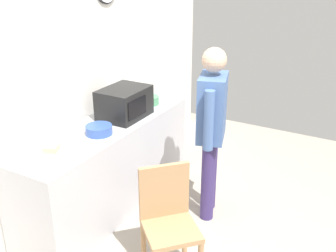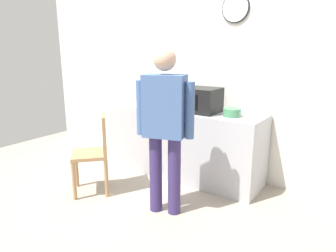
{
  "view_description": "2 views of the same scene",
  "coord_description": "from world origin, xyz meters",
  "px_view_note": "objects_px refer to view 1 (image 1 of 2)",
  "views": [
    {
      "loc": [
        -2.63,
        -1.05,
        2.39
      ],
      "look_at": [
        0.46,
        0.69,
        0.9
      ],
      "focal_mm": 42.78,
      "sensor_mm": 36.0,
      "label": 1
    },
    {
      "loc": [
        2.23,
        -2.09,
        1.67
      ],
      "look_at": [
        0.32,
        0.68,
        0.81
      ],
      "focal_mm": 32.59,
      "sensor_mm": 36.0,
      "label": 2
    }
  ],
  "objects_px": {
    "person_standing": "(211,123)",
    "wooden_chair": "(168,219)",
    "sandwich_plate": "(52,151)",
    "salad_bowl": "(150,100)",
    "microwave": "(124,103)",
    "fork_utensil": "(125,100)",
    "cereal_bowl": "(99,130)",
    "spoon_utensil": "(68,164)"
  },
  "relations": [
    {
      "from": "microwave",
      "to": "fork_utensil",
      "type": "height_order",
      "value": "microwave"
    },
    {
      "from": "wooden_chair",
      "to": "person_standing",
      "type": "bearing_deg",
      "value": 4.19
    },
    {
      "from": "fork_utensil",
      "to": "person_standing",
      "type": "relative_size",
      "value": 0.1
    },
    {
      "from": "cereal_bowl",
      "to": "person_standing",
      "type": "distance_m",
      "value": 1.04
    },
    {
      "from": "spoon_utensil",
      "to": "person_standing",
      "type": "xyz_separation_m",
      "value": [
        1.17,
        -0.69,
        0.07
      ]
    },
    {
      "from": "spoon_utensil",
      "to": "cereal_bowl",
      "type": "bearing_deg",
      "value": 15.31
    },
    {
      "from": "salad_bowl",
      "to": "person_standing",
      "type": "distance_m",
      "value": 0.94
    },
    {
      "from": "microwave",
      "to": "salad_bowl",
      "type": "relative_size",
      "value": 2.42
    },
    {
      "from": "person_standing",
      "to": "cereal_bowl",
      "type": "bearing_deg",
      "value": 124.68
    },
    {
      "from": "salad_bowl",
      "to": "person_standing",
      "type": "height_order",
      "value": "person_standing"
    },
    {
      "from": "microwave",
      "to": "spoon_utensil",
      "type": "bearing_deg",
      "value": -169.1
    },
    {
      "from": "salad_bowl",
      "to": "microwave",
      "type": "bearing_deg",
      "value": 178.29
    },
    {
      "from": "microwave",
      "to": "cereal_bowl",
      "type": "distance_m",
      "value": 0.48
    },
    {
      "from": "sandwich_plate",
      "to": "salad_bowl",
      "type": "relative_size",
      "value": 1.14
    },
    {
      "from": "person_standing",
      "to": "sandwich_plate",
      "type": "bearing_deg",
      "value": 138.84
    },
    {
      "from": "microwave",
      "to": "person_standing",
      "type": "height_order",
      "value": "person_standing"
    },
    {
      "from": "spoon_utensil",
      "to": "wooden_chair",
      "type": "relative_size",
      "value": 0.18
    },
    {
      "from": "microwave",
      "to": "spoon_utensil",
      "type": "relative_size",
      "value": 2.94
    },
    {
      "from": "microwave",
      "to": "wooden_chair",
      "type": "bearing_deg",
      "value": -130.36
    },
    {
      "from": "salad_bowl",
      "to": "spoon_utensil",
      "type": "height_order",
      "value": "salad_bowl"
    },
    {
      "from": "microwave",
      "to": "fork_utensil",
      "type": "distance_m",
      "value": 0.54
    },
    {
      "from": "person_standing",
      "to": "salad_bowl",
      "type": "bearing_deg",
      "value": 69.61
    },
    {
      "from": "fork_utensil",
      "to": "cereal_bowl",
      "type": "bearing_deg",
      "value": -158.69
    },
    {
      "from": "microwave",
      "to": "fork_utensil",
      "type": "xyz_separation_m",
      "value": [
        0.43,
        0.31,
        -0.15
      ]
    },
    {
      "from": "cereal_bowl",
      "to": "person_standing",
      "type": "relative_size",
      "value": 0.14
    },
    {
      "from": "fork_utensil",
      "to": "spoon_utensil",
      "type": "bearing_deg",
      "value": -161.0
    },
    {
      "from": "spoon_utensil",
      "to": "salad_bowl",
      "type": "bearing_deg",
      "value": 7.19
    },
    {
      "from": "microwave",
      "to": "sandwich_plate",
      "type": "xyz_separation_m",
      "value": [
        -0.97,
        0.05,
        -0.13
      ]
    },
    {
      "from": "person_standing",
      "to": "wooden_chair",
      "type": "bearing_deg",
      "value": -175.81
    },
    {
      "from": "cereal_bowl",
      "to": "spoon_utensil",
      "type": "height_order",
      "value": "cereal_bowl"
    },
    {
      "from": "cereal_bowl",
      "to": "person_standing",
      "type": "height_order",
      "value": "person_standing"
    },
    {
      "from": "microwave",
      "to": "salad_bowl",
      "type": "height_order",
      "value": "microwave"
    },
    {
      "from": "wooden_chair",
      "to": "microwave",
      "type": "bearing_deg",
      "value": 49.64
    },
    {
      "from": "cereal_bowl",
      "to": "person_standing",
      "type": "xyz_separation_m",
      "value": [
        0.59,
        -0.85,
        0.03
      ]
    },
    {
      "from": "sandwich_plate",
      "to": "wooden_chair",
      "type": "relative_size",
      "value": 0.25
    },
    {
      "from": "person_standing",
      "to": "wooden_chair",
      "type": "distance_m",
      "value": 1.05
    },
    {
      "from": "microwave",
      "to": "salad_bowl",
      "type": "distance_m",
      "value": 0.46
    },
    {
      "from": "spoon_utensil",
      "to": "fork_utensil",
      "type": "bearing_deg",
      "value": 19.0
    },
    {
      "from": "person_standing",
      "to": "fork_utensil",
      "type": "bearing_deg",
      "value": 75.68
    },
    {
      "from": "sandwich_plate",
      "to": "spoon_utensil",
      "type": "distance_m",
      "value": 0.27
    },
    {
      "from": "microwave",
      "to": "sandwich_plate",
      "type": "distance_m",
      "value": 0.98
    },
    {
      "from": "spoon_utensil",
      "to": "person_standing",
      "type": "bearing_deg",
      "value": -30.66
    }
  ]
}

